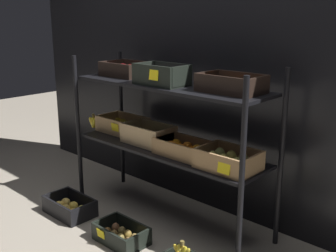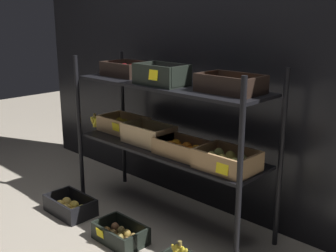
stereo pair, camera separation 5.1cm
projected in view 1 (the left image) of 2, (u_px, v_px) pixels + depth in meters
name	position (u px, v px, depth m)	size (l,w,h in m)	color
ground_plane	(168.00, 218.00, 2.99)	(10.00, 10.00, 0.00)	gray
storefront_wall	(207.00, 62.00, 3.00)	(3.88, 0.12, 2.17)	black
display_rack	(167.00, 119.00, 2.80)	(1.60, 0.47, 1.13)	black
crate_ground_apple_gold	(70.00, 208.00, 3.04)	(0.38, 0.23, 0.13)	black
crate_ground_kiwi	(121.00, 235.00, 2.67)	(0.34, 0.23, 0.12)	black
banana_bunch_loose	(182.00, 252.00, 2.29)	(0.13, 0.05, 0.12)	brown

